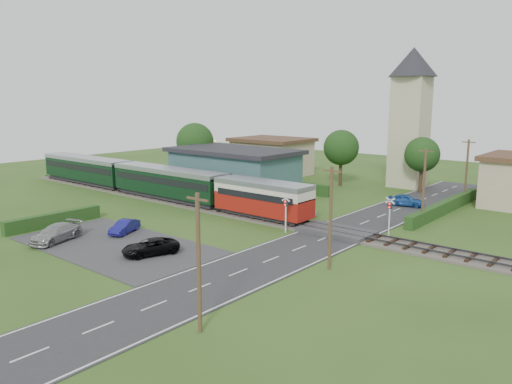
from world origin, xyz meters
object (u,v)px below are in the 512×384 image
Objects in this scene: car_park_dark at (150,247)px; crossing_signal_near at (286,208)px; church_tower at (411,107)px; pedestrian_far at (158,181)px; car_park_blue at (125,227)px; pedestrian_near at (263,196)px; train at (150,179)px; car_on_road at (406,200)px; station_building at (234,170)px; car_park_silver at (56,233)px; house_west at (272,156)px; crossing_signal_far at (390,211)px; equipment_hut at (155,177)px.

crossing_signal_near is at bearing 91.69° from car_park_dark.
church_tower is 33.16m from pedestrian_far.
pedestrian_near reaches higher than car_park_blue.
train is 10.44× the size of car_park_dark.
station_building is at bearing 92.00° from car_on_road.
car_park_dark is 25.84m from pedestrian_far.
pedestrian_far is at bearing 101.66° from car_park_silver.
car_park_silver is (-2.13, -5.00, 0.12)m from car_park_blue.
church_tower is 29.57m from crossing_signal_near.
house_west is 2.32× the size of car_park_silver.
station_building is 20.74m from car_on_road.
church_tower is at bearing 110.02° from crossing_signal_far.
station_building reaches higher than car_park_silver.
church_tower is 5.23× the size of car_park_blue.
station_building reaches higher than train.
station_building is 1.48× the size of house_west.
pedestrian_near is (17.02, 0.41, -0.41)m from equipment_hut.
church_tower reaches higher than pedestrian_near.
equipment_hut is at bearing 167.06° from crossing_signal_near.
car_park_blue is 0.81× the size of car_park_dark.
pedestrian_near reaches higher than car_park_silver.
station_building reaches higher than car_park_blue.
pedestrian_far is (0.92, -0.27, -0.45)m from equipment_hut.
church_tower reaches higher than car_on_road.
station_building is 3.43× the size of car_park_silver.
pedestrian_far reaches higher than car_on_road.
equipment_hut is at bearing 63.85° from pedestrian_far.
house_west is at bearing -33.68° from pedestrian_near.
crossing_signal_near is at bearing 155.08° from car_on_road.
station_building is 9.43m from pedestrian_far.
crossing_signal_near is 1.93× the size of pedestrian_far.
house_west is 3.30× the size of crossing_signal_near.
crossing_signal_near is 24.09m from pedestrian_far.
car_on_road is at bearing -19.17° from house_west.
station_building is 4.88× the size of crossing_signal_far.
equipment_hut is 0.55× the size of car_park_silver.
car_park_blue is at bearing -46.10° from equipment_hut.
car_park_blue is at bearing -46.25° from train.
crossing_signal_near is 12.15m from car_park_dark.
station_building is 21.50m from car_park_blue.
crossing_signal_far reaches higher than car_park_blue.
car_park_silver is (-12.38, -14.09, -1.38)m from crossing_signal_near.
crossing_signal_near is 1.00× the size of crossing_signal_far.
church_tower is 5.37× the size of crossing_signal_near.
crossing_signal_near is at bearing 18.30° from car_park_blue.
church_tower is at bearing -53.54° from pedestrian_far.
pedestrian_near is (13.88, 3.61, -0.84)m from train.
car_on_road is 29.12m from car_park_dark.
church_tower is (15.00, 17.01, 7.53)m from station_building.
train reaches higher than car_park_blue.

